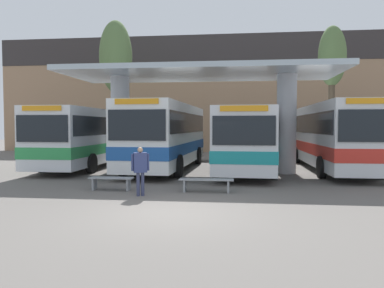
{
  "coord_description": "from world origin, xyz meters",
  "views": [
    {
      "loc": [
        1.7,
        -9.69,
        2.3
      ],
      "look_at": [
        0.0,
        4.87,
        1.6
      ],
      "focal_mm": 35.0,
      "sensor_mm": 36.0,
      "label": 1
    }
  ],
  "objects": [
    {
      "name": "ground_plane",
      "position": [
        0.0,
        0.0,
        0.0
      ],
      "size": [
        100.0,
        100.0,
        0.0
      ],
      "primitive_type": "plane",
      "color": "#605B56"
    },
    {
      "name": "townhouse_backdrop",
      "position": [
        0.0,
        23.53,
        6.0
      ],
      "size": [
        40.0,
        0.58,
        10.32
      ],
      "color": "#9E7A5B",
      "rests_on": "ground_plane"
    },
    {
      "name": "station_canopy",
      "position": [
        0.0,
        8.85,
        4.09
      ],
      "size": [
        13.29,
        5.33,
        5.05
      ],
      "color": "silver",
      "rests_on": "ground_plane"
    },
    {
      "name": "transit_bus_left_bay",
      "position": [
        -6.54,
        11.44,
        1.79
      ],
      "size": [
        2.83,
        11.94,
        3.21
      ],
      "rotation": [
        0.0,
        0.0,
        3.14
      ],
      "color": "silver",
      "rests_on": "ground_plane"
    },
    {
      "name": "transit_bus_center_bay",
      "position": [
        -1.97,
        9.98,
        1.9
      ],
      "size": [
        3.17,
        10.54,
        3.42
      ],
      "rotation": [
        0.0,
        0.0,
        3.1
      ],
      "color": "white",
      "rests_on": "ground_plane"
    },
    {
      "name": "transit_bus_right_bay",
      "position": [
        2.24,
        10.34,
        1.74
      ],
      "size": [
        3.17,
        11.89,
        3.11
      ],
      "rotation": [
        0.0,
        0.0,
        3.1
      ],
      "color": "silver",
      "rests_on": "ground_plane"
    },
    {
      "name": "transit_bus_far_right_bay",
      "position": [
        6.72,
        10.9,
        1.88
      ],
      "size": [
        2.77,
        11.8,
        3.39
      ],
      "rotation": [
        0.0,
        0.0,
        3.14
      ],
      "color": "silver",
      "rests_on": "ground_plane"
    },
    {
      "name": "waiting_bench_near_pillar",
      "position": [
        0.7,
        3.24,
        0.35
      ],
      "size": [
        1.9,
        0.44,
        0.46
      ],
      "color": "gray",
      "rests_on": "ground_plane"
    },
    {
      "name": "waiting_bench_mid_platform",
      "position": [
        -2.73,
        3.24,
        0.34
      ],
      "size": [
        1.59,
        0.44,
        0.46
      ],
      "color": "gray",
      "rests_on": "ground_plane"
    },
    {
      "name": "pedestrian_waiting",
      "position": [
        -1.41,
        2.25,
        0.98
      ],
      "size": [
        0.58,
        0.37,
        1.61
      ],
      "rotation": [
        0.0,
        0.0,
        0.36
      ],
      "color": "#333856",
      "rests_on": "ground_plane"
    },
    {
      "name": "poplar_tree_behind_left",
      "position": [
        -7.3,
        17.85,
        7.39
      ],
      "size": [
        2.46,
        2.46,
        10.22
      ],
      "color": "#473A2B",
      "rests_on": "ground_plane"
    },
    {
      "name": "poplar_tree_behind_right",
      "position": [
        8.09,
        16.44,
        6.7
      ],
      "size": [
        1.82,
        1.82,
        9.0
      ],
      "color": "#473A2B",
      "rests_on": "ground_plane"
    },
    {
      "name": "parked_car_street",
      "position": [
        11.32,
        19.46,
        1.01
      ],
      "size": [
        4.49,
        2.01,
        2.07
      ],
      "rotation": [
        0.0,
        0.0,
        0.01
      ],
      "color": "navy",
      "rests_on": "ground_plane"
    }
  ]
}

